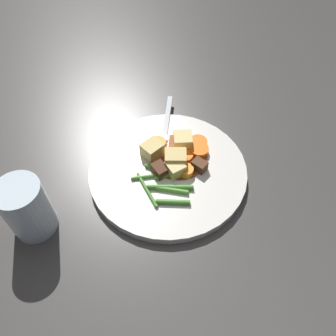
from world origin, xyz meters
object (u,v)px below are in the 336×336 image
Objects in this scene: water_glass at (27,208)px; potato_chunk_1 at (175,169)px; potato_chunk_3 at (175,159)px; dinner_plate at (168,171)px; carrot_slice_3 at (184,155)px; meat_chunk_1 at (199,165)px; carrot_slice_0 at (157,143)px; meat_chunk_0 at (160,170)px; potato_chunk_0 at (152,150)px; potato_chunk_2 at (183,141)px; carrot_slice_2 at (199,150)px; carrot_slice_1 at (198,143)px; carrot_slice_4 at (185,172)px; fork at (166,127)px.

potato_chunk_1 is at bearing -46.19° from water_glass.
dinner_plate is at bearing 144.28° from potato_chunk_3.
meat_chunk_1 reaches higher than carrot_slice_3.
carrot_slice_0 is 0.07m from meat_chunk_0.
potato_chunk_0 is 1.06× the size of potato_chunk_2.
meat_chunk_0 is (-0.05, 0.03, 0.01)m from carrot_slice_3.
water_glass reaches higher than potato_chunk_3.
potato_chunk_3 reaches higher than dinner_plate.
dinner_plate is at bearing -30.43° from meat_chunk_0.
potato_chunk_2 is at bearing 47.34° from meat_chunk_1.
potato_chunk_2 is 1.34× the size of meat_chunk_1.
meat_chunk_1 is at bearing -90.61° from potato_chunk_0.
carrot_slice_2 is (0.01, -0.08, 0.00)m from carrot_slice_0.
carrot_slice_3 is 0.04m from potato_chunk_1.
carrot_slice_2 is 1.02× the size of potato_chunk_2.
water_glass is at bearing 144.65° from potato_chunk_2.
potato_chunk_1 reaches higher than carrot_slice_0.
carrot_slice_4 is (-0.08, -0.00, 0.00)m from carrot_slice_1.
dinner_plate is 0.11m from fork.
potato_chunk_0 is at bearing 65.05° from potato_chunk_1.
meat_chunk_1 is (0.01, -0.04, -0.01)m from potato_chunk_3.
meat_chunk_1 is at bearing -61.08° from meat_chunk_0.
carrot_slice_4 reaches higher than carrot_slice_2.
carrot_slice_1 is 1.03× the size of potato_chunk_2.
carrot_slice_3 is at bearing 159.81° from carrot_slice_1.
carrot_slice_2 is 1.38× the size of meat_chunk_1.
meat_chunk_1 is (0.02, -0.04, -0.00)m from potato_chunk_1.
carrot_slice_1 is at bearing -63.14° from potato_chunk_2.
potato_chunk_3 is 0.37× the size of water_glass.
potato_chunk_2 is at bearing -35.35° from water_glass.
potato_chunk_1 is at bearing 176.77° from carrot_slice_3.
potato_chunk_2 reaches higher than carrot_slice_1.
dinner_plate is 0.07m from potato_chunk_2.
fork is at bearing 37.02° from carrot_slice_4.
potato_chunk_0 is 0.09m from meat_chunk_1.
meat_chunk_1 is 0.30m from water_glass.
carrot_slice_4 is 0.08m from potato_chunk_0.
dinner_plate is at bearing 83.66° from carrot_slice_4.
carrot_slice_3 is 1.01× the size of potato_chunk_2.
carrot_slice_1 is (0.08, -0.03, 0.01)m from dinner_plate.
carrot_slice_4 is 0.72× the size of potato_chunk_3.
carrot_slice_3 is at bearing 64.40° from meat_chunk_1.
carrot_slice_1 is 1.38× the size of meat_chunk_1.
potato_chunk_3 is at bearing 159.24° from carrot_slice_1.
carrot_slice_4 is at bearing -124.03° from carrot_slice_0.
water_glass is at bearing 133.81° from potato_chunk_1.
water_glass is at bearing 138.78° from carrot_slice_2.
dinner_plate is 0.05m from potato_chunk_0.
potato_chunk_3 is 0.04m from meat_chunk_1.
meat_chunk_0 is at bearing 144.83° from carrot_slice_2.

